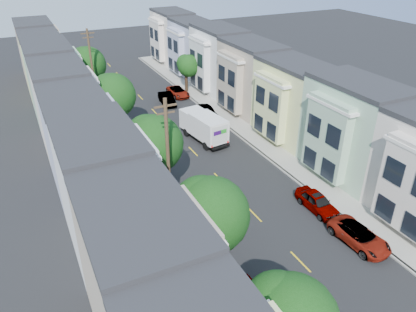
% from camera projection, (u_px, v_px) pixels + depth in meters
% --- Properties ---
extents(ground, '(160.00, 160.00, 0.00)m').
position_uv_depth(ground, '(254.00, 214.00, 32.37)').
color(ground, black).
rests_on(ground, ground).
extents(road_slab, '(12.00, 70.00, 0.02)m').
position_uv_depth(road_slab, '(182.00, 140.00, 44.24)').
color(road_slab, black).
rests_on(road_slab, ground).
extents(curb_left, '(0.30, 70.00, 0.15)m').
position_uv_depth(curb_left, '(128.00, 151.00, 41.89)').
color(curb_left, gray).
rests_on(curb_left, ground).
extents(curb_right, '(0.30, 70.00, 0.15)m').
position_uv_depth(curb_right, '(231.00, 129.00, 46.53)').
color(curb_right, gray).
rests_on(curb_right, ground).
extents(sidewalk_left, '(2.60, 70.00, 0.15)m').
position_uv_depth(sidewalk_left, '(116.00, 153.00, 41.39)').
color(sidewalk_left, gray).
rests_on(sidewalk_left, ground).
extents(sidewalk_right, '(2.60, 70.00, 0.15)m').
position_uv_depth(sidewalk_right, '(240.00, 127.00, 47.03)').
color(sidewalk_right, gray).
rests_on(sidewalk_right, ground).
extents(centerline, '(0.12, 70.00, 0.01)m').
position_uv_depth(centerline, '(182.00, 140.00, 44.25)').
color(centerline, gold).
rests_on(centerline, ground).
extents(townhouse_row_left, '(5.00, 70.00, 8.50)m').
position_uv_depth(townhouse_row_left, '(78.00, 162.00, 39.97)').
color(townhouse_row_left, beige).
rests_on(townhouse_row_left, ground).
extents(townhouse_row_right, '(5.00, 70.00, 8.50)m').
position_uv_depth(townhouse_row_right, '(268.00, 122.00, 48.53)').
color(townhouse_row_right, beige).
rests_on(townhouse_row_right, ground).
extents(tree_b, '(4.70, 4.70, 7.43)m').
position_uv_depth(tree_b, '(209.00, 216.00, 23.84)').
color(tree_b, black).
rests_on(tree_b, ground).
extents(tree_c, '(4.70, 4.70, 7.56)m').
position_uv_depth(tree_c, '(153.00, 144.00, 31.78)').
color(tree_c, black).
rests_on(tree_c, ground).
extents(tree_d, '(4.70, 4.70, 7.37)m').
position_uv_depth(tree_d, '(112.00, 96.00, 42.02)').
color(tree_d, black).
rests_on(tree_d, ground).
extents(tree_e, '(4.70, 4.70, 7.32)m').
position_uv_depth(tree_e, '(87.00, 65.00, 52.52)').
color(tree_e, black).
rests_on(tree_e, ground).
extents(tree_far_r, '(3.10, 3.10, 5.36)m').
position_uv_depth(tree_far_r, '(188.00, 66.00, 56.29)').
color(tree_far_r, black).
rests_on(tree_far_r, ground).
extents(utility_pole_near, '(1.60, 0.26, 10.00)m').
position_uv_depth(utility_pole_near, '(168.00, 164.00, 29.09)').
color(utility_pole_near, '#42301E').
rests_on(utility_pole_near, ground).
extents(utility_pole_far, '(1.60, 0.26, 10.00)m').
position_uv_depth(utility_pole_far, '(92.00, 70.00, 49.68)').
color(utility_pole_far, '#42301E').
rests_on(utility_pole_far, ground).
extents(fedex_truck, '(2.42, 6.29, 3.02)m').
position_uv_depth(fedex_truck, '(204.00, 126.00, 43.46)').
color(fedex_truck, silver).
rests_on(fedex_truck, ground).
extents(lead_sedan, '(2.07, 4.54, 1.46)m').
position_uv_depth(lead_sedan, '(167.00, 99.00, 53.44)').
color(lead_sedan, black).
rests_on(lead_sedan, ground).
extents(parked_left_b, '(1.63, 4.05, 1.30)m').
position_uv_depth(parked_left_b, '(255.00, 301.00, 23.84)').
color(parked_left_b, black).
rests_on(parked_left_b, ground).
extents(parked_left_c, '(2.28, 4.55, 1.24)m').
position_uv_depth(parked_left_c, '(205.00, 234.00, 29.24)').
color(parked_left_c, gray).
rests_on(parked_left_c, ground).
extents(parked_left_d, '(1.69, 3.85, 1.24)m').
position_uv_depth(parked_left_d, '(146.00, 155.00, 39.92)').
color(parked_left_d, '#51131E').
rests_on(parked_left_d, ground).
extents(parked_right_a, '(2.44, 4.83, 1.31)m').
position_uv_depth(parked_right_a, '(359.00, 236.00, 28.97)').
color(parked_right_a, '#424242').
rests_on(parked_right_a, ground).
extents(parked_right_b, '(1.70, 4.42, 1.43)m').
position_uv_depth(parked_right_b, '(317.00, 202.00, 32.63)').
color(parked_right_b, silver).
rests_on(parked_right_b, ground).
extents(parked_right_c, '(1.79, 4.56, 1.50)m').
position_uv_depth(parked_right_c, '(206.00, 113.00, 49.11)').
color(parked_right_c, black).
rests_on(parked_right_c, ground).
extents(parked_right_d, '(2.17, 4.50, 1.23)m').
position_uv_depth(parked_right_d, '(178.00, 92.00, 56.24)').
color(parked_right_d, black).
rests_on(parked_right_d, ground).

